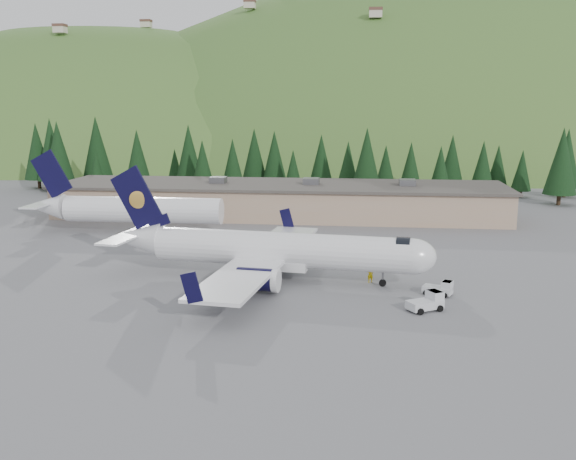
{
  "coord_description": "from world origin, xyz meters",
  "views": [
    {
      "loc": [
        7.92,
        -62.63,
        17.64
      ],
      "look_at": [
        0.0,
        6.0,
        4.0
      ],
      "focal_mm": 40.0,
      "sensor_mm": 36.0,
      "label": 1
    }
  ],
  "objects_px": {
    "baggage_tug_a": "(428,302)",
    "terminal_building": "(280,199)",
    "ramp_worker": "(370,274)",
    "baggage_tug_b": "(440,289)",
    "airliner": "(272,250)",
    "second_airliner": "(123,209)"
  },
  "relations": [
    {
      "from": "baggage_tug_b",
      "to": "baggage_tug_a",
      "type": "bearing_deg",
      "value": -87.29
    },
    {
      "from": "terminal_building",
      "to": "ramp_worker",
      "type": "relative_size",
      "value": 40.5
    },
    {
      "from": "second_airliner",
      "to": "ramp_worker",
      "type": "distance_m",
      "value": 40.49
    },
    {
      "from": "second_airliner",
      "to": "baggage_tug_a",
      "type": "bearing_deg",
      "value": -37.97
    },
    {
      "from": "airliner",
      "to": "second_airliner",
      "type": "distance_m",
      "value": 32.43
    },
    {
      "from": "second_airliner",
      "to": "ramp_worker",
      "type": "xyz_separation_m",
      "value": [
        33.91,
        -21.99,
        -2.45
      ]
    },
    {
      "from": "airliner",
      "to": "baggage_tug_a",
      "type": "relative_size",
      "value": 9.95
    },
    {
      "from": "airliner",
      "to": "ramp_worker",
      "type": "distance_m",
      "value": 10.21
    },
    {
      "from": "baggage_tug_b",
      "to": "ramp_worker",
      "type": "relative_size",
      "value": 1.7
    },
    {
      "from": "terminal_building",
      "to": "ramp_worker",
      "type": "bearing_deg",
      "value": -69.77
    },
    {
      "from": "airliner",
      "to": "baggage_tug_b",
      "type": "xyz_separation_m",
      "value": [
        16.45,
        -3.72,
        -2.39
      ]
    },
    {
      "from": "second_airliner",
      "to": "airliner",
      "type": "bearing_deg",
      "value": -42.44
    },
    {
      "from": "baggage_tug_a",
      "to": "baggage_tug_b",
      "type": "bearing_deg",
      "value": 39.42
    },
    {
      "from": "ramp_worker",
      "to": "airliner",
      "type": "bearing_deg",
      "value": -25.15
    },
    {
      "from": "airliner",
      "to": "terminal_building",
      "type": "bearing_deg",
      "value": 102.96
    },
    {
      "from": "airliner",
      "to": "terminal_building",
      "type": "xyz_separation_m",
      "value": [
        -4.02,
        37.88,
        -0.4
      ]
    },
    {
      "from": "baggage_tug_a",
      "to": "terminal_building",
      "type": "height_order",
      "value": "terminal_building"
    },
    {
      "from": "baggage_tug_a",
      "to": "terminal_building",
      "type": "distance_m",
      "value": 49.99
    },
    {
      "from": "baggage_tug_a",
      "to": "ramp_worker",
      "type": "bearing_deg",
      "value": 88.95
    },
    {
      "from": "baggage_tug_b",
      "to": "ramp_worker",
      "type": "distance_m",
      "value": 7.41
    },
    {
      "from": "baggage_tug_a",
      "to": "ramp_worker",
      "type": "relative_size",
      "value": 1.96
    },
    {
      "from": "baggage_tug_a",
      "to": "ramp_worker",
      "type": "xyz_separation_m",
      "value": [
        -4.86,
        8.27,
        0.14
      ]
    }
  ]
}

